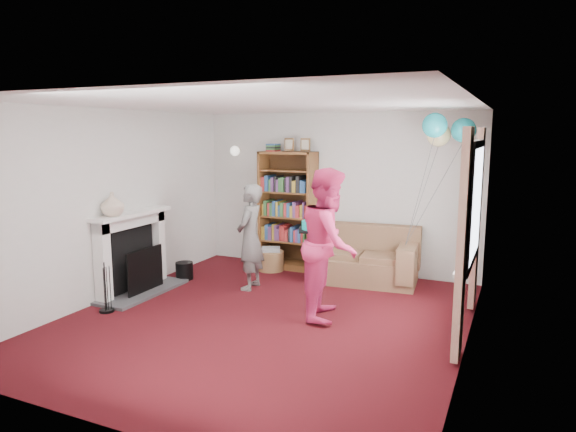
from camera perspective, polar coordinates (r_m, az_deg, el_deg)
The scene contains 16 objects.
ground at distance 6.22m, azimuth -2.59°, elevation -11.39°, with size 5.00×5.00×0.00m, color #380A08.
wall_back at distance 8.19m, azimuth 5.35°, elevation 2.64°, with size 4.50×0.02×2.50m, color silver.
wall_left at distance 7.20m, azimuth -18.92°, elevation 1.25°, with size 0.02×5.00×2.50m, color silver.
wall_right at distance 5.28m, azimuth 19.75°, elevation -1.60°, with size 0.02×5.00×2.50m, color silver.
ceiling at distance 5.82m, azimuth -2.77°, elevation 12.32°, with size 4.50×5.00×0.01m, color white.
fireplace at distance 7.36m, azimuth -16.61°, elevation -4.32°, with size 0.55×1.80×1.12m.
window_bay at distance 5.88m, azimuth 19.69°, elevation -0.99°, with size 0.14×2.02×2.20m.
wall_sconce at distance 8.74m, azimuth -5.90°, elevation 7.21°, with size 0.16×0.23×0.16m.
bookcase at distance 8.31m, azimuth 0.07°, elevation 0.54°, with size 0.90×0.42×2.10m.
sofa at distance 7.76m, azimuth 8.47°, elevation -4.85°, with size 1.55×0.82×0.82m.
wicker_basket at distance 8.26m, azimuth -1.91°, elevation -4.89°, with size 0.42×0.42×0.37m.
person_striped at distance 7.21m, azimuth -4.22°, elevation -2.35°, with size 0.54×0.36×1.49m, color black.
person_magenta at distance 6.10m, azimuth 4.61°, elevation -3.05°, with size 0.87×0.68×1.79m, color #D1295E.
birthday_cake at distance 6.16m, azimuth 3.02°, elevation -1.02°, with size 0.38×0.38×0.22m.
balloons at distance 6.98m, azimuth 17.11°, elevation 9.09°, with size 0.85×0.69×1.80m.
mantel_vase at distance 6.99m, azimuth -18.93°, elevation 1.27°, with size 0.30×0.30×0.31m, color beige.
Camera 1 is at (2.65, -5.18, 2.20)m, focal length 32.00 mm.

